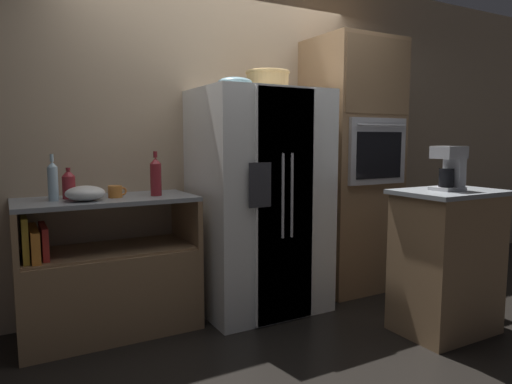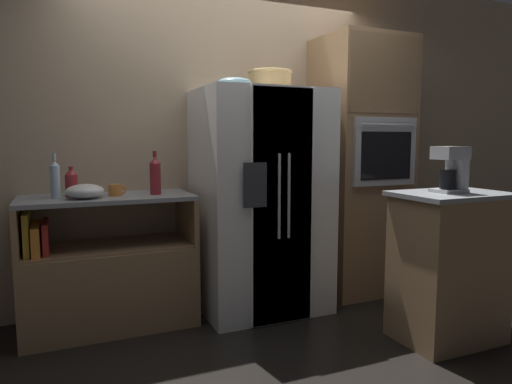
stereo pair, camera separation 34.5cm
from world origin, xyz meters
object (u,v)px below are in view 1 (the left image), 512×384
Objects in this scene: refrigerator at (259,201)px; bottle_short at (156,176)px; bottle_wide at (69,184)px; mug at (116,192)px; wicker_basket at (268,80)px; bottle_tall at (53,181)px; mixing_bowl at (85,193)px; coffee_maker at (450,166)px; wall_oven at (351,166)px; fruit_bowl at (235,82)px.

bottle_short is at bearing 176.16° from refrigerator.
bottle_wide is 1.65× the size of mug.
mug is at bearing 177.55° from wicker_basket.
bottle_short is at bearing -12.25° from bottle_wide.
mug is at bearing -3.33° from bottle_tall.
wicker_basket is at bearing -2.67° from bottle_tall.
bottle_tall is (-1.47, 0.11, 0.22)m from refrigerator.
bottle_tall is 2.40× the size of mug.
bottle_wide is at bearing 162.31° from mug.
bottle_tall is (-1.56, 0.07, -0.72)m from wicker_basket.
refrigerator reaches higher than mixing_bowl.
refrigerator is 1.09m from mug.
coffee_maker reaches higher than bottle_short.
refrigerator is 1.39m from bottle_wide.
wall_oven is at bearing 2.04° from wicker_basket.
fruit_bowl is (-1.21, -0.12, 0.65)m from wall_oven.
mixing_bowl is (-0.48, -0.04, -0.09)m from bottle_short.
refrigerator is 1.30m from mixing_bowl.
fruit_bowl is 0.80× the size of bottle_short.
mug is (0.29, -0.09, -0.06)m from bottle_wide.
bottle_tall reaches higher than bottle_wide.
bottle_short is at bearing -179.62° from wall_oven.
bottle_tall is 1.45× the size of bottle_wide.
coffee_maker is at bearing -25.63° from mixing_bowl.
mug is at bearing 173.67° from bottle_short.
refrigerator is at bearing -159.09° from wicker_basket.
bottle_short is 1.26× the size of mixing_bowl.
bottle_wide is at bearing 33.95° from bottle_tall.
wicker_basket is at bearing -5.53° from bottle_wide.
mug is at bearing 150.44° from coffee_maker.
bottle_tall is at bearing 151.96° from mixing_bowl.
bottle_wide is 0.84× the size of mixing_bowl.
wall_oven is 1.38m from fruit_bowl.
coffee_maker is (0.80, -1.07, -0.64)m from wicker_basket.
refrigerator is 5.75× the size of coffee_maker.
wicker_basket is (-0.89, -0.03, 0.69)m from wall_oven.
fruit_bowl reaches higher than mixing_bowl.
fruit_bowl reaches higher than coffee_maker.
bottle_tall reaches higher than mixing_bowl.
wall_oven reaches higher than wicker_basket.
wicker_basket is at bearing 20.91° from refrigerator.
mixing_bowl is (-1.29, 0.01, 0.14)m from refrigerator.
wicker_basket is 1.43m from mug.
bottle_short is at bearing 147.36° from coffee_maker.
refrigerator is 0.78× the size of wall_oven.
mug is at bearing 175.52° from refrigerator.
fruit_bowl is 1.35m from bottle_wide.
fruit_bowl is 1.99× the size of mug.
bottle_tall is at bearing 177.33° from wicker_basket.
wall_oven is at bearing 3.87° from refrigerator.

